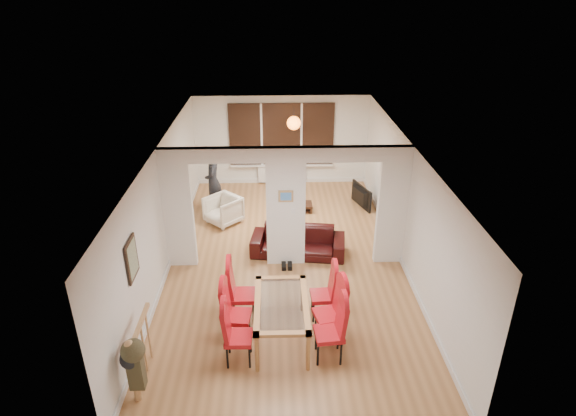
{
  "coord_description": "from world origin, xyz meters",
  "views": [
    {
      "loc": [
        -0.23,
        -8.89,
        5.56
      ],
      "look_at": [
        0.07,
        0.6,
        1.0
      ],
      "focal_mm": 30.0,
      "sensor_mm": 36.0,
      "label": 1
    }
  ],
  "objects_px": {
    "dining_table": "(282,321)",
    "sofa": "(298,242)",
    "dining_chair_lb": "(237,312)",
    "person": "(213,181)",
    "coffee_table": "(295,207)",
    "dining_chair_rb": "(328,311)",
    "bottle": "(294,199)",
    "armchair": "(223,210)",
    "dining_chair_rc": "(323,292)",
    "bowl": "(300,204)",
    "dining_chair_la": "(238,334)",
    "dining_chair_ra": "(329,330)",
    "television": "(358,196)",
    "dining_chair_lc": "(243,291)"
  },
  "relations": [
    {
      "from": "dining_chair_ra",
      "to": "television",
      "type": "xyz_separation_m",
      "value": [
        1.4,
        5.65,
        -0.26
      ]
    },
    {
      "from": "sofa",
      "to": "person",
      "type": "xyz_separation_m",
      "value": [
        -2.07,
        2.23,
        0.56
      ]
    },
    {
      "from": "coffee_table",
      "to": "dining_table",
      "type": "bearing_deg",
      "value": -95.23
    },
    {
      "from": "dining_chair_ra",
      "to": "coffee_table",
      "type": "bearing_deg",
      "value": 87.3
    },
    {
      "from": "person",
      "to": "bottle",
      "type": "height_order",
      "value": "person"
    },
    {
      "from": "dining_chair_lb",
      "to": "bowl",
      "type": "distance_m",
      "value": 5.07
    },
    {
      "from": "dining_table",
      "to": "dining_chair_la",
      "type": "distance_m",
      "value": 0.87
    },
    {
      "from": "dining_chair_la",
      "to": "person",
      "type": "xyz_separation_m",
      "value": [
        -0.97,
        5.51,
        0.32
      ]
    },
    {
      "from": "dining_chair_lc",
      "to": "bowl",
      "type": "bearing_deg",
      "value": 74.31
    },
    {
      "from": "dining_chair_lc",
      "to": "person",
      "type": "height_order",
      "value": "person"
    },
    {
      "from": "dining_table",
      "to": "dining_chair_la",
      "type": "height_order",
      "value": "dining_chair_la"
    },
    {
      "from": "coffee_table",
      "to": "dining_chair_ra",
      "type": "bearing_deg",
      "value": -86.98
    },
    {
      "from": "dining_chair_lb",
      "to": "person",
      "type": "relative_size",
      "value": 0.64
    },
    {
      "from": "sofa",
      "to": "coffee_table",
      "type": "height_order",
      "value": "sofa"
    },
    {
      "from": "dining_chair_rb",
      "to": "dining_table",
      "type": "bearing_deg",
      "value": 165.19
    },
    {
      "from": "dining_chair_lb",
      "to": "bottle",
      "type": "bearing_deg",
      "value": 82.73
    },
    {
      "from": "dining_table",
      "to": "sofa",
      "type": "xyz_separation_m",
      "value": [
        0.42,
        2.78,
        -0.07
      ]
    },
    {
      "from": "dining_chair_rb",
      "to": "bowl",
      "type": "distance_m",
      "value": 4.94
    },
    {
      "from": "person",
      "to": "bowl",
      "type": "height_order",
      "value": "person"
    },
    {
      "from": "dining_table",
      "to": "dining_chair_rb",
      "type": "relative_size",
      "value": 1.4
    },
    {
      "from": "coffee_table",
      "to": "bowl",
      "type": "bearing_deg",
      "value": -20.81
    },
    {
      "from": "television",
      "to": "dining_chair_la",
      "type": "bearing_deg",
      "value": 135.34
    },
    {
      "from": "dining_chair_la",
      "to": "coffee_table",
      "type": "bearing_deg",
      "value": 79.6
    },
    {
      "from": "coffee_table",
      "to": "armchair",
      "type": "bearing_deg",
      "value": -161.31
    },
    {
      "from": "bottle",
      "to": "bowl",
      "type": "height_order",
      "value": "bottle"
    },
    {
      "from": "dining_chair_lb",
      "to": "bowl",
      "type": "xyz_separation_m",
      "value": [
        1.31,
        4.89,
        -0.32
      ]
    },
    {
      "from": "dining_table",
      "to": "dining_chair_rc",
      "type": "xyz_separation_m",
      "value": [
        0.74,
        0.58,
        0.15
      ]
    },
    {
      "from": "dining_chair_la",
      "to": "dining_chair_rb",
      "type": "distance_m",
      "value": 1.54
    },
    {
      "from": "bowl",
      "to": "person",
      "type": "bearing_deg",
      "value": 177.2
    },
    {
      "from": "coffee_table",
      "to": "sofa",
      "type": "bearing_deg",
      "value": -91.0
    },
    {
      "from": "dining_chair_ra",
      "to": "coffee_table",
      "type": "relative_size",
      "value": 1.26
    },
    {
      "from": "dining_chair_rc",
      "to": "bowl",
      "type": "relative_size",
      "value": 4.87
    },
    {
      "from": "dining_chair_lc",
      "to": "television",
      "type": "xyz_separation_m",
      "value": [
        2.81,
        4.59,
        -0.28
      ]
    },
    {
      "from": "dining_chair_lb",
      "to": "dining_chair_rb",
      "type": "height_order",
      "value": "dining_chair_rb"
    },
    {
      "from": "armchair",
      "to": "dining_chair_rc",
      "type": "bearing_deg",
      "value": -16.13
    },
    {
      "from": "coffee_table",
      "to": "bowl",
      "type": "distance_m",
      "value": 0.18
    },
    {
      "from": "dining_table",
      "to": "television",
      "type": "relative_size",
      "value": 1.56
    },
    {
      "from": "dining_chair_lc",
      "to": "coffee_table",
      "type": "xyz_separation_m",
      "value": [
        1.13,
        4.37,
        -0.47
      ]
    },
    {
      "from": "dining_chair_la",
      "to": "dining_chair_lb",
      "type": "xyz_separation_m",
      "value": [
        -0.05,
        0.52,
        0.01
      ]
    },
    {
      "from": "sofa",
      "to": "dining_chair_la",
      "type": "bearing_deg",
      "value": -100.73
    },
    {
      "from": "armchair",
      "to": "person",
      "type": "distance_m",
      "value": 0.89
    },
    {
      "from": "dining_chair_lb",
      "to": "bowl",
      "type": "relative_size",
      "value": 5.13
    },
    {
      "from": "dining_chair_lc",
      "to": "sofa",
      "type": "height_order",
      "value": "dining_chair_lc"
    },
    {
      "from": "television",
      "to": "bottle",
      "type": "height_order",
      "value": "television"
    },
    {
      "from": "bottle",
      "to": "dining_chair_la",
      "type": "bearing_deg",
      "value": -101.51
    },
    {
      "from": "dining_chair_lb",
      "to": "sofa",
      "type": "relative_size",
      "value": 0.53
    },
    {
      "from": "dining_chair_rb",
      "to": "bottle",
      "type": "bearing_deg",
      "value": 80.75
    },
    {
      "from": "dining_chair_ra",
      "to": "dining_chair_rb",
      "type": "xyz_separation_m",
      "value": [
        0.04,
        0.45,
        0.01
      ]
    },
    {
      "from": "person",
      "to": "dining_chair_lb",
      "type": "bearing_deg",
      "value": 8.77
    },
    {
      "from": "coffee_table",
      "to": "bowl",
      "type": "xyz_separation_m",
      "value": [
        0.12,
        -0.05,
        0.13
      ]
    }
  ]
}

